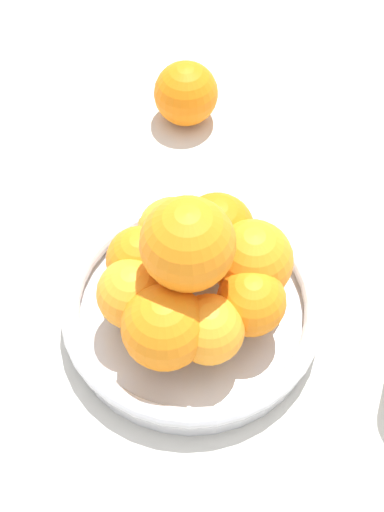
{
  "coord_description": "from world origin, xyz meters",
  "views": [
    {
      "loc": [
        -0.15,
        0.34,
        0.62
      ],
      "look_at": [
        0.0,
        0.0,
        0.11
      ],
      "focal_mm": 50.0,
      "sensor_mm": 36.0,
      "label": 1
    }
  ],
  "objects": [
    {
      "name": "ground_plane",
      "position": [
        0.0,
        0.0,
        0.0
      ],
      "size": [
        4.0,
        4.0,
        0.0
      ],
      "primitive_type": "plane",
      "color": "beige"
    },
    {
      "name": "fruit_bowl",
      "position": [
        0.0,
        0.0,
        0.02
      ],
      "size": [
        0.26,
        0.26,
        0.04
      ],
      "color": "silver",
      "rests_on": "ground_plane"
    },
    {
      "name": "orange_pile",
      "position": [
        -0.0,
        -0.0,
        0.09
      ],
      "size": [
        0.18,
        0.2,
        0.14
      ],
      "color": "orange",
      "rests_on": "fruit_bowl"
    },
    {
      "name": "stray_orange",
      "position": [
        0.13,
        -0.26,
        0.04
      ],
      "size": [
        0.08,
        0.08,
        0.08
      ],
      "primitive_type": "sphere",
      "color": "orange",
      "rests_on": "ground_plane"
    }
  ]
}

